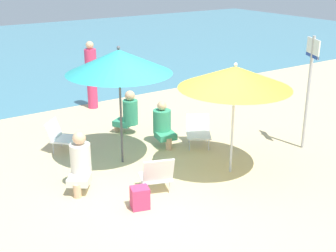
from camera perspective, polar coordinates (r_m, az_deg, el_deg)
The scene contains 12 objects.
ground_plane at distance 7.37m, azimuth 1.10°, elevation -7.93°, with size 40.00×40.00×0.00m, color #D3BC8C.
umbrella_teal at distance 7.78m, azimuth -6.17°, elevation 8.02°, with size 1.83×1.83×2.12m.
umbrella_yellow at distance 7.46m, azimuth 8.39°, elevation 6.06°, with size 1.86×1.86×1.92m.
beach_chair_a at distance 7.13m, azimuth -1.41°, elevation -6.06°, with size 0.62×0.64×0.64m.
beach_chair_b at distance 8.93m, azimuth -13.36°, elevation -1.09°, with size 0.70×0.70×0.60m.
beach_chair_c at distance 9.00m, azimuth 3.79°, elevation -0.50°, with size 0.71×0.74×0.58m.
person_a at distance 8.95m, azimuth -0.65°, elevation 0.29°, with size 0.42×0.57×0.88m.
person_b at distance 7.33m, azimuth -10.95°, elevation -4.41°, with size 0.51×0.55×0.96m.
person_c at distance 9.56m, azimuth -4.97°, elevation 1.67°, with size 0.48×0.55×0.94m.
person_d at distance 11.25m, azimuth -9.57°, elevation 6.35°, with size 0.28×0.28×1.65m.
warning_sign at distance 8.89m, azimuth 17.34°, elevation 5.90°, with size 0.26×0.47×2.18m.
beach_bag at distance 6.81m, azimuth -3.53°, elevation -8.95°, with size 0.26×0.23×0.33m, color #DB3866.
Camera 1 is at (-3.74, -5.32, 3.47)m, focal length 48.69 mm.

